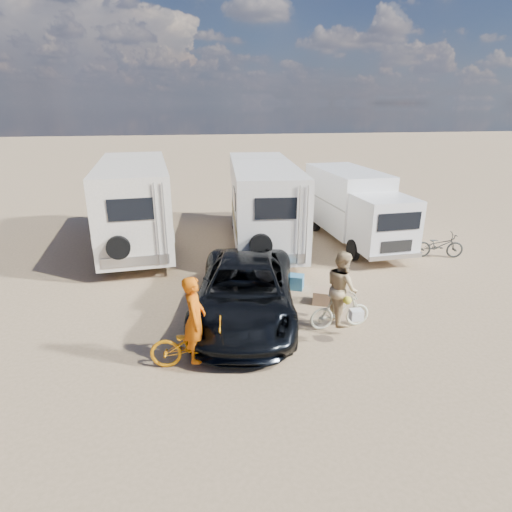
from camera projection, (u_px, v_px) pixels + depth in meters
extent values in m
plane|color=#9F825F|center=(308.00, 341.00, 9.92)|extent=(140.00, 140.00, 0.00)
imported|color=black|center=(245.00, 291.00, 10.79)|extent=(3.44, 5.74, 1.49)
imported|color=orange|center=(196.00, 345.00, 8.82)|extent=(1.98, 0.85, 1.01)
imported|color=beige|center=(340.00, 311.00, 10.35)|extent=(1.56, 0.52, 0.93)
imported|color=#BE4F06|center=(195.00, 327.00, 8.67)|extent=(0.51, 0.72, 1.87)
imported|color=tan|center=(341.00, 294.00, 10.19)|extent=(0.74, 0.93, 1.83)
imported|color=#292C2A|center=(439.00, 245.00, 15.14)|extent=(1.83, 0.94, 0.91)
cube|color=teal|center=(294.00, 282.00, 12.65)|extent=(0.65, 0.58, 0.43)
cube|color=#947154|center=(322.00, 296.00, 11.74)|extent=(0.64, 0.64, 0.39)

